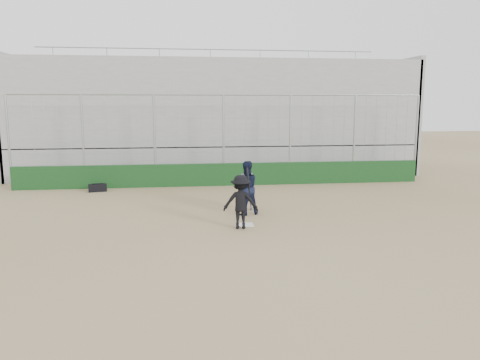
{
  "coord_description": "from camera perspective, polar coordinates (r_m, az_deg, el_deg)",
  "views": [
    {
      "loc": [
        -1.94,
        -13.54,
        3.61
      ],
      "look_at": [
        0.0,
        1.4,
        1.15
      ],
      "focal_mm": 35.0,
      "sensor_mm": 36.0,
      "label": 1
    }
  ],
  "objects": [
    {
      "name": "home_plate",
      "position": [
        14.14,
        0.73,
        -5.46
      ],
      "size": [
        0.44,
        0.44,
        0.02
      ],
      "primitive_type": "cube",
      "color": "white",
      "rests_on": "ground"
    },
    {
      "name": "umpire",
      "position": [
        15.98,
        0.82,
        -1.13
      ],
      "size": [
        0.6,
        0.41,
        1.45
      ],
      "primitive_type": "imported",
      "rotation": [
        0.0,
        0.0,
        3.18
      ],
      "color": "#4F5664",
      "rests_on": "ground"
    },
    {
      "name": "ground",
      "position": [
        14.15,
        0.73,
        -5.51
      ],
      "size": [
        90.0,
        90.0,
        0.0
      ],
      "primitive_type": "plane",
      "color": "brown",
      "rests_on": "ground"
    },
    {
      "name": "batter_at_plate",
      "position": [
        13.61,
        0.09,
        -2.68
      ],
      "size": [
        1.11,
        0.82,
        1.75
      ],
      "color": "black",
      "rests_on": "ground"
    },
    {
      "name": "catcher_crouched",
      "position": [
        15.29,
        0.75,
        -2.09
      ],
      "size": [
        1.02,
        0.89,
        1.2
      ],
      "color": "black",
      "rests_on": "ground"
    },
    {
      "name": "bleachers",
      "position": [
        25.57,
        -3.08,
        7.73
      ],
      "size": [
        20.25,
        6.7,
        6.98
      ],
      "color": "gray",
      "rests_on": "ground"
    },
    {
      "name": "backstop",
      "position": [
        20.8,
        -1.99,
        1.94
      ],
      "size": [
        18.1,
        0.25,
        4.04
      ],
      "color": "#103413",
      "rests_on": "ground"
    },
    {
      "name": "equipment_bag",
      "position": [
        20.32,
        -16.97,
        -0.92
      ],
      "size": [
        0.78,
        0.46,
        0.35
      ],
      "color": "black",
      "rests_on": "ground"
    }
  ]
}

